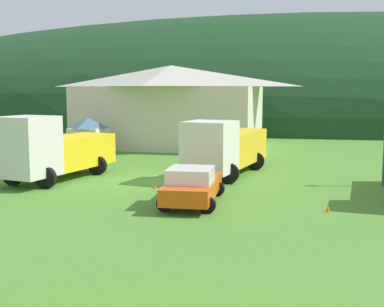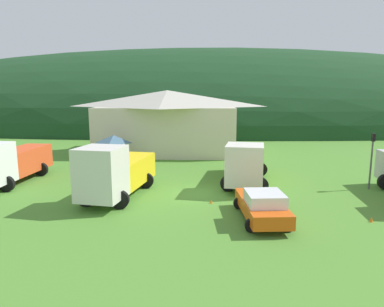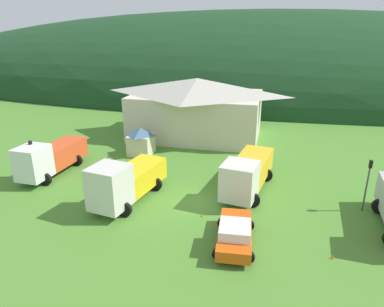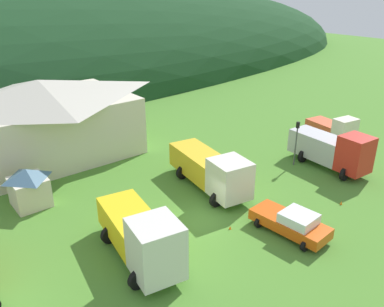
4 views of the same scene
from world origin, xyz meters
The scene contains 12 objects.
ground_plane centered at (0.00, 0.00, 0.00)m, with size 200.00×200.00×0.00m, color #4C842D.
forested_hill_backdrop centered at (0.00, 56.22, 0.00)m, with size 177.16×60.00×32.70m, color #193D1E.
depot_building centered at (-3.88, 17.06, 3.63)m, with size 16.06×10.94×7.05m.
play_shed_cream centered at (-8.11, 9.19, 1.47)m, with size 2.53×2.66×2.85m.
heavy_rig_white centered at (-14.03, 2.18, 1.68)m, with size 3.19×7.76×3.33m.
flatbed_truck_yellow centered at (-5.28, -1.13, 1.76)m, with size 3.97×7.86×3.61m.
heavy_rig_striped centered at (3.47, 2.90, 1.67)m, with size 4.04×8.62×3.29m.
service_pickup_orange centered at (3.44, -4.70, 0.83)m, with size 2.70×5.14×1.66m.
traffic_light_west centered at (-14.60, 0.72, 2.26)m, with size 0.20×0.32×3.63m.
traffic_light_east centered at (12.00, 1.67, 2.44)m, with size 0.20×0.32×3.95m.
traffic_cone_near_pickup centered at (9.15, -4.74, 0.00)m, with size 0.36×0.36×0.57m, color orange.
traffic_cone_mid_row centered at (0.82, -1.94, 0.00)m, with size 0.36×0.36×0.46m, color orange.
Camera 3 is at (5.13, -22.75, 12.53)m, focal length 32.12 mm.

